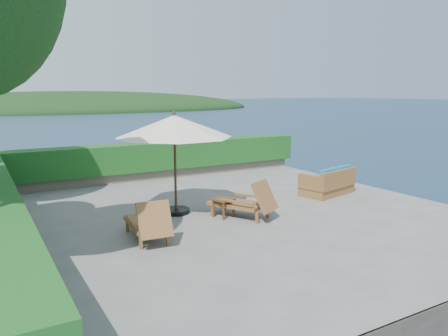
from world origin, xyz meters
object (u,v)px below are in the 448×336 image
lounge_left (148,222)px  wicker_loveseat (329,184)px  lounge_right (246,202)px  side_table (223,202)px  patio_umbrella (174,127)px

lounge_left → wicker_loveseat: bearing=16.3°
lounge_right → side_table: bearing=114.7°
side_table → wicker_loveseat: wicker_loveseat is taller
lounge_left → wicker_loveseat: size_ratio=0.88×
patio_umbrella → wicker_loveseat: 5.48m
lounge_right → side_table: lounge_right is taller
lounge_left → lounge_right: bearing=13.6°
patio_umbrella → side_table: bearing=-45.7°
patio_umbrella → lounge_left: size_ratio=2.22×
patio_umbrella → lounge_right: 2.69m
side_table → lounge_left: bearing=-162.3°
lounge_left → side_table: size_ratio=3.07×
patio_umbrella → side_table: patio_umbrella is taller
lounge_left → side_table: bearing=23.1°
lounge_left → lounge_right: (2.81, 0.40, 0.02)m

